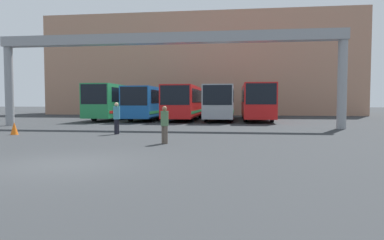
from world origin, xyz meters
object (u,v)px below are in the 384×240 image
object	(u,v)px
bus_slot_0	(117,100)
bus_slot_1	(151,101)
bus_slot_2	(185,101)
bus_slot_4	(256,100)
traffic_cone	(14,128)
pedestrian_near_center	(117,117)
bus_slot_3	(220,101)
pedestrian_near_left	(165,124)

from	to	relation	value
bus_slot_0	bus_slot_1	size ratio (longest dim) A/B	0.99
bus_slot_2	bus_slot_4	xyz separation A→B (m)	(6.80, 0.47, 0.07)
bus_slot_2	traffic_cone	world-z (taller)	bus_slot_2
bus_slot_0	pedestrian_near_center	size ratio (longest dim) A/B	6.63
bus_slot_0	bus_slot_3	bearing A→B (deg)	-0.40
traffic_cone	bus_slot_0	bearing A→B (deg)	89.46
bus_slot_4	traffic_cone	xyz separation A→B (m)	(-13.74, -16.16, -1.56)
pedestrian_near_center	bus_slot_4	bearing A→B (deg)	-20.24
bus_slot_3	pedestrian_near_center	bearing A→B (deg)	-108.59
bus_slot_1	bus_slot_4	xyz separation A→B (m)	(10.19, 0.28, 0.12)
bus_slot_2	bus_slot_4	world-z (taller)	bus_slot_4
bus_slot_3	pedestrian_near_center	distance (m)	15.63
traffic_cone	bus_slot_1	bearing A→B (deg)	77.41
bus_slot_2	bus_slot_0	bearing A→B (deg)	179.05
bus_slot_2	bus_slot_3	distance (m)	3.40
bus_slot_0	bus_slot_2	world-z (taller)	bus_slot_0
bus_slot_1	traffic_cone	xyz separation A→B (m)	(-3.55, -15.88, -1.43)
bus_slot_2	bus_slot_1	bearing A→B (deg)	176.84
pedestrian_near_center	traffic_cone	size ratio (longest dim) A/B	2.53
bus_slot_1	bus_slot_4	distance (m)	10.20
bus_slot_0	traffic_cone	xyz separation A→B (m)	(-0.15, -15.81, -1.56)
bus_slot_0	bus_slot_1	distance (m)	3.40
bus_slot_1	bus_slot_3	size ratio (longest dim) A/B	1.03
bus_slot_1	bus_slot_4	world-z (taller)	bus_slot_4
bus_slot_2	bus_slot_3	xyz separation A→B (m)	(3.40, 0.04, 0.00)
bus_slot_1	pedestrian_near_left	world-z (taller)	bus_slot_1
bus_slot_0	pedestrian_near_left	distance (m)	20.56
bus_slot_2	pedestrian_near_left	bearing A→B (deg)	-84.24
bus_slot_4	bus_slot_2	bearing A→B (deg)	-176.03
bus_slot_0	bus_slot_4	bearing A→B (deg)	1.51
bus_slot_4	traffic_cone	distance (m)	21.27
bus_slot_3	bus_slot_4	world-z (taller)	bus_slot_4
bus_slot_1	pedestrian_near_left	size ratio (longest dim) A/B	7.32
bus_slot_1	bus_slot_4	bearing A→B (deg)	1.60
bus_slot_2	pedestrian_near_center	size ratio (longest dim) A/B	6.50
bus_slot_0	traffic_cone	world-z (taller)	bus_slot_0
pedestrian_near_left	bus_slot_4	bearing A→B (deg)	116.88
bus_slot_4	traffic_cone	bearing A→B (deg)	-130.37
bus_slot_1	traffic_cone	size ratio (longest dim) A/B	17.00
bus_slot_1	bus_slot_3	bearing A→B (deg)	-1.23
bus_slot_3	traffic_cone	bearing A→B (deg)	-123.32
pedestrian_near_center	bus_slot_1	bearing A→B (deg)	15.52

